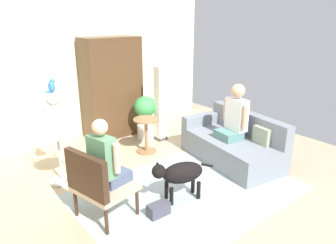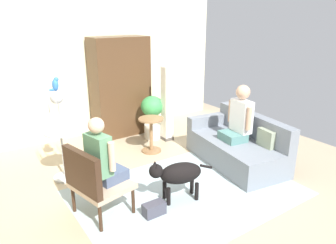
{
  "view_description": "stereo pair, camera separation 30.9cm",
  "coord_description": "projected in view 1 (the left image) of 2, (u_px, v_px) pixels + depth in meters",
  "views": [
    {
      "loc": [
        -2.67,
        -3.16,
        2.42
      ],
      "look_at": [
        -0.05,
        0.13,
        0.99
      ],
      "focal_mm": 34.04,
      "sensor_mm": 36.0,
      "label": 1
    },
    {
      "loc": [
        -2.42,
        -3.34,
        2.42
      ],
      "look_at": [
        -0.05,
        0.13,
        0.99
      ],
      "focal_mm": 34.04,
      "sensor_mm": 36.0,
      "label": 2
    }
  ],
  "objects": [
    {
      "name": "parrot",
      "position": [
        52.0,
        86.0,
        4.37
      ],
      "size": [
        0.17,
        0.1,
        0.2
      ],
      "color": "blue",
      "rests_on": "bird_cage_stand"
    },
    {
      "name": "area_rug",
      "position": [
        188.0,
        191.0,
        4.57
      ],
      "size": [
        3.05,
        2.17,
        0.01
      ],
      "primitive_type": "cube",
      "color": "#9EB2B7",
      "rests_on": "ground"
    },
    {
      "name": "column_lamp",
      "position": [
        160.0,
        105.0,
        6.24
      ],
      "size": [
        0.2,
        0.2,
        1.48
      ],
      "color": "#4C4742",
      "rests_on": "ground"
    },
    {
      "name": "person_on_couch",
      "position": [
        235.0,
        116.0,
        5.3
      ],
      "size": [
        0.46,
        0.55,
        0.92
      ],
      "color": "slate"
    },
    {
      "name": "person_on_armchair",
      "position": [
        105.0,
        159.0,
        3.82
      ],
      "size": [
        0.48,
        0.49,
        0.86
      ],
      "color": "#475470"
    },
    {
      "name": "armoire_cabinet",
      "position": [
        112.0,
        88.0,
        6.44
      ],
      "size": [
        1.14,
        0.56,
        2.01
      ],
      "primitive_type": "cube",
      "color": "#4C331E",
      "rests_on": "ground"
    },
    {
      "name": "round_end_table",
      "position": [
        146.0,
        134.0,
        5.78
      ],
      "size": [
        0.46,
        0.46,
        0.64
      ],
      "color": "olive",
      "rests_on": "ground"
    },
    {
      "name": "armchair",
      "position": [
        96.0,
        182.0,
        3.78
      ],
      "size": [
        0.74,
        0.79,
        0.93
      ],
      "color": "#382316",
      "rests_on": "ground"
    },
    {
      "name": "bird_cage_stand",
      "position": [
        57.0,
        133.0,
        4.59
      ],
      "size": [
        0.47,
        0.47,
        1.39
      ],
      "color": "silver",
      "rests_on": "ground"
    },
    {
      "name": "dog",
      "position": [
        180.0,
        173.0,
        4.27
      ],
      "size": [
        0.87,
        0.44,
        0.61
      ],
      "color": "black",
      "rests_on": "ground"
    },
    {
      "name": "ground_plane",
      "position": [
        176.0,
        187.0,
        4.69
      ],
      "size": [
        6.83,
        6.83,
        0.0
      ],
      "primitive_type": "plane",
      "color": "tan"
    },
    {
      "name": "handbag",
      "position": [
        158.0,
        210.0,
        4.01
      ],
      "size": [
        0.29,
        0.15,
        0.17
      ],
      "primitive_type": "cube",
      "color": "#3F3F4C",
      "rests_on": "ground"
    },
    {
      "name": "potted_plant",
      "position": [
        145.0,
        114.0,
        6.37
      ],
      "size": [
        0.46,
        0.46,
        0.88
      ],
      "color": "beige",
      "rests_on": "ground"
    },
    {
      "name": "couch",
      "position": [
        233.0,
        144.0,
        5.5
      ],
      "size": [
        1.15,
        1.88,
        0.82
      ],
      "color": "slate",
      "rests_on": "ground"
    },
    {
      "name": "back_wall",
      "position": [
        84.0,
        65.0,
        6.38
      ],
      "size": [
        5.88,
        0.12,
        2.89
      ],
      "primitive_type": "cube",
      "color": "beige",
      "rests_on": "ground"
    }
  ]
}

